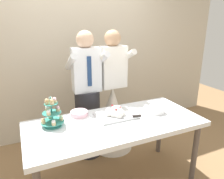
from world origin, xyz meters
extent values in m
cube|color=beige|center=(0.00, 1.42, 1.45)|extent=(5.20, 0.10, 2.90)
cube|color=silver|center=(0.00, 0.00, 0.75)|extent=(1.80, 0.80, 0.05)
cylinder|color=#564C47|center=(0.82, -0.32, 0.36)|extent=(0.06, 0.06, 0.72)
cylinder|color=#564C47|center=(-0.82, 0.32, 0.36)|extent=(0.06, 0.06, 0.72)
cylinder|color=#564C47|center=(0.82, 0.32, 0.36)|extent=(0.06, 0.06, 0.72)
cylinder|color=teal|center=(-0.60, 0.17, 0.78)|extent=(0.17, 0.17, 0.01)
cylinder|color=teal|center=(-0.60, 0.17, 0.93)|extent=(0.01, 0.01, 0.31)
cylinder|color=teal|center=(-0.60, 0.17, 0.82)|extent=(0.23, 0.23, 0.01)
cylinder|color=#D1B784|center=(-0.51, 0.17, 0.84)|extent=(0.04, 0.04, 0.03)
sphere|color=beige|center=(-0.51, 0.17, 0.86)|extent=(0.04, 0.04, 0.04)
cylinder|color=#D1B784|center=(-0.61, 0.26, 0.84)|extent=(0.04, 0.04, 0.03)
sphere|color=#D6B27A|center=(-0.61, 0.26, 0.86)|extent=(0.04, 0.04, 0.04)
cylinder|color=#D1B784|center=(-0.69, 0.16, 0.84)|extent=(0.04, 0.04, 0.03)
sphere|color=#D6B27A|center=(-0.69, 0.16, 0.86)|extent=(0.04, 0.04, 0.04)
cylinder|color=#D1B784|center=(-0.60, 0.09, 0.84)|extent=(0.04, 0.04, 0.03)
sphere|color=white|center=(-0.60, 0.09, 0.86)|extent=(0.04, 0.04, 0.04)
cylinder|color=teal|center=(-0.60, 0.17, 0.92)|extent=(0.18, 0.18, 0.01)
cylinder|color=#D1B784|center=(-0.54, 0.18, 0.93)|extent=(0.04, 0.04, 0.03)
sphere|color=#EAB7C6|center=(-0.54, 0.18, 0.96)|extent=(0.04, 0.04, 0.04)
cylinder|color=#D1B784|center=(-0.63, 0.23, 0.93)|extent=(0.04, 0.04, 0.03)
sphere|color=white|center=(-0.63, 0.23, 0.96)|extent=(0.04, 0.04, 0.04)
cylinder|color=#D1B784|center=(-0.64, 0.12, 0.93)|extent=(0.04, 0.04, 0.03)
sphere|color=white|center=(-0.64, 0.12, 0.96)|extent=(0.04, 0.04, 0.04)
cylinder|color=teal|center=(-0.60, 0.17, 1.01)|extent=(0.13, 0.13, 0.01)
cylinder|color=#D1B784|center=(-0.56, 0.18, 1.03)|extent=(0.04, 0.04, 0.03)
sphere|color=#EAB7C6|center=(-0.56, 0.18, 1.05)|extent=(0.04, 0.04, 0.04)
cylinder|color=#D1B784|center=(-0.60, 0.21, 1.03)|extent=(0.04, 0.04, 0.03)
sphere|color=white|center=(-0.60, 0.21, 1.05)|extent=(0.04, 0.04, 0.04)
cylinder|color=#D1B784|center=(-0.64, 0.17, 1.03)|extent=(0.04, 0.04, 0.03)
sphere|color=#D6B27A|center=(-0.64, 0.17, 1.05)|extent=(0.04, 0.04, 0.04)
cylinder|color=#D1B784|center=(-0.60, 0.14, 1.03)|extent=(0.04, 0.04, 0.03)
sphere|color=#D6B27A|center=(-0.60, 0.14, 1.05)|extent=(0.04, 0.04, 0.04)
cube|color=silver|center=(0.06, 0.11, 0.79)|extent=(0.42, 0.31, 0.02)
sphere|color=white|center=(0.11, 0.11, 0.82)|extent=(0.07, 0.07, 0.07)
sphere|color=white|center=(0.10, 0.16, 0.83)|extent=(0.09, 0.09, 0.09)
sphere|color=white|center=(0.06, 0.17, 0.82)|extent=(0.07, 0.07, 0.07)
sphere|color=white|center=(0.00, 0.17, 0.83)|extent=(0.08, 0.08, 0.08)
sphere|color=white|center=(-0.03, 0.11, 0.82)|extent=(0.07, 0.07, 0.07)
sphere|color=white|center=(0.01, 0.07, 0.83)|extent=(0.08, 0.08, 0.08)
sphere|color=white|center=(0.06, 0.03, 0.83)|extent=(0.09, 0.09, 0.09)
sphere|color=white|center=(0.11, 0.06, 0.82)|extent=(0.07, 0.07, 0.07)
sphere|color=white|center=(0.06, 0.11, 0.84)|extent=(0.11, 0.11, 0.11)
sphere|color=#B21923|center=(0.05, 0.12, 0.88)|extent=(0.02, 0.02, 0.02)
sphere|color=#DB474C|center=(0.09, 0.08, 0.89)|extent=(0.02, 0.02, 0.02)
sphere|color=#B21923|center=(0.04, 0.06, 0.88)|extent=(0.02, 0.02, 0.02)
sphere|color=#B21923|center=(0.04, 0.17, 0.89)|extent=(0.02, 0.02, 0.02)
cube|color=silver|center=(0.09, 0.00, 0.80)|extent=(0.23, 0.07, 0.00)
cube|color=black|center=(0.23, -0.03, 0.81)|extent=(0.09, 0.04, 0.02)
cylinder|color=white|center=(0.52, 0.01, 0.78)|extent=(0.18, 0.18, 0.01)
cylinder|color=white|center=(0.52, 0.01, 0.79)|extent=(0.18, 0.18, 0.01)
cylinder|color=white|center=(0.52, 0.02, 0.80)|extent=(0.18, 0.18, 0.01)
cylinder|color=white|center=(0.52, 0.02, 0.81)|extent=(0.18, 0.18, 0.01)
cylinder|color=white|center=(0.52, 0.02, 0.82)|extent=(0.18, 0.18, 0.01)
cylinder|color=white|center=(0.52, 0.02, 0.84)|extent=(0.18, 0.18, 0.01)
cylinder|color=white|center=(0.52, 0.01, 0.85)|extent=(0.18, 0.18, 0.01)
cylinder|color=white|center=(-0.30, 0.28, 0.78)|extent=(0.24, 0.24, 0.01)
cylinder|color=#EAB7C6|center=(-0.30, 0.28, 0.81)|extent=(0.19, 0.19, 0.05)
cylinder|color=#232328|center=(-0.08, 0.67, 0.46)|extent=(0.32, 0.32, 0.92)
cube|color=white|center=(-0.08, 0.67, 1.19)|extent=(0.35, 0.22, 0.54)
sphere|color=#D8B293|center=(-0.08, 0.67, 1.55)|extent=(0.21, 0.21, 0.21)
cylinder|color=white|center=(-0.27, 0.68, 1.30)|extent=(0.11, 0.49, 0.28)
cylinder|color=white|center=(0.11, 0.66, 1.30)|extent=(0.11, 0.49, 0.28)
cube|color=navy|center=(-0.08, 0.57, 1.19)|extent=(0.05, 0.02, 0.36)
cone|color=white|center=(0.28, 0.70, 0.46)|extent=(0.56, 0.56, 0.92)
cube|color=white|center=(0.28, 0.70, 1.19)|extent=(0.35, 0.22, 0.54)
sphere|color=tan|center=(0.28, 0.70, 1.55)|extent=(0.21, 0.21, 0.21)
cylinder|color=white|center=(0.08, 0.68, 1.30)|extent=(0.11, 0.49, 0.28)
cylinder|color=white|center=(0.46, 0.71, 1.30)|extent=(0.11, 0.49, 0.28)
camera|label=1|loc=(-0.84, -1.78, 1.76)|focal=34.10mm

